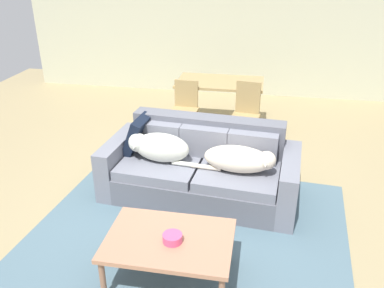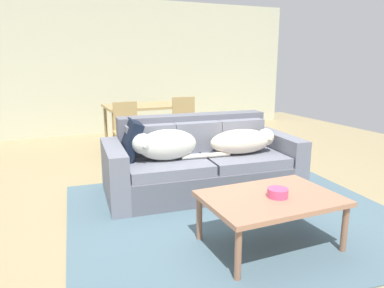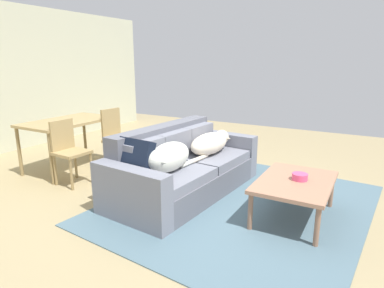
{
  "view_description": "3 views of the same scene",
  "coord_description": "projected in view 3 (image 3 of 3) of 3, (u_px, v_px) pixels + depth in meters",
  "views": [
    {
      "loc": [
        0.78,
        -3.98,
        2.61
      ],
      "look_at": [
        0.04,
        0.09,
        0.63
      ],
      "focal_mm": 37.38,
      "sensor_mm": 36.0,
      "label": 1
    },
    {
      "loc": [
        -1.56,
        -3.62,
        1.52
      ],
      "look_at": [
        0.05,
        0.1,
        0.56
      ],
      "focal_mm": 33.91,
      "sensor_mm": 36.0,
      "label": 2
    },
    {
      "loc": [
        -3.32,
        -2.02,
        1.7
      ],
      "look_at": [
        0.11,
        -0.09,
        0.68
      ],
      "focal_mm": 30.79,
      "sensor_mm": 36.0,
      "label": 3
    }
  ],
  "objects": [
    {
      "name": "bowl_on_coffee_table",
      "position": [
        300.0,
        177.0,
        3.53
      ],
      "size": [
        0.17,
        0.17,
        0.07
      ],
      "primitive_type": "cylinder",
      "color": "#EA4C7F",
      "rests_on": "coffee_table"
    },
    {
      "name": "coffee_table",
      "position": [
        295.0,
        184.0,
        3.54
      ],
      "size": [
        1.07,
        0.74,
        0.44
      ],
      "color": "#AE7A5D",
      "rests_on": "ground"
    },
    {
      "name": "ground_plane",
      "position": [
        182.0,
        197.0,
        4.19
      ],
      "size": [
        10.0,
        10.0,
        0.0
      ],
      "primitive_type": "plane",
      "color": "tan"
    },
    {
      "name": "dog_on_left_cushion",
      "position": [
        168.0,
        157.0,
        3.75
      ],
      "size": [
        0.82,
        0.36,
        0.34
      ],
      "rotation": [
        0.0,
        0.0,
        -0.09
      ],
      "color": "silver",
      "rests_on": "couch"
    },
    {
      "name": "couch",
      "position": [
        182.0,
        168.0,
        4.28
      ],
      "size": [
        2.29,
        1.18,
        0.86
      ],
      "rotation": [
        0.0,
        0.0,
        -0.09
      ],
      "color": "slate",
      "rests_on": "ground"
    },
    {
      "name": "dog_on_right_cushion",
      "position": [
        211.0,
        143.0,
        4.51
      ],
      "size": [
        0.92,
        0.41,
        0.28
      ],
      "rotation": [
        0.0,
        0.0,
        -0.09
      ],
      "color": "beige",
      "rests_on": "couch"
    },
    {
      "name": "area_rug",
      "position": [
        240.0,
        204.0,
        3.97
      ],
      "size": [
        3.39,
        3.0,
        0.01
      ],
      "primitive_type": "cube",
      "rotation": [
        0.0,
        0.0,
        -0.09
      ],
      "color": "slate",
      "rests_on": "ground"
    },
    {
      "name": "dining_chair_near_left",
      "position": [
        68.0,
        148.0,
        4.54
      ],
      "size": [
        0.42,
        0.42,
        0.89
      ],
      "rotation": [
        0.0,
        0.0,
        -0.05
      ],
      "color": "tan",
      "rests_on": "ground"
    },
    {
      "name": "dining_table",
      "position": [
        68.0,
        125.0,
        5.14
      ],
      "size": [
        1.36,
        0.81,
        0.78
      ],
      "color": "tan",
      "rests_on": "ground"
    },
    {
      "name": "dining_chair_near_right",
      "position": [
        116.0,
        135.0,
        5.31
      ],
      "size": [
        0.45,
        0.45,
        0.93
      ],
      "rotation": [
        0.0,
        0.0,
        -0.14
      ],
      "color": "tan",
      "rests_on": "ground"
    },
    {
      "name": "throw_pillow_by_left_arm",
      "position": [
        134.0,
        159.0,
        3.59
      ],
      "size": [
        0.3,
        0.47,
        0.46
      ],
      "primitive_type": "cube",
      "rotation": [
        0.0,
        0.35,
        -0.09
      ],
      "color": "black",
      "rests_on": "couch"
    }
  ]
}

